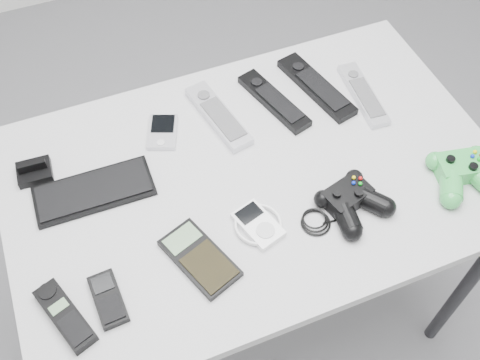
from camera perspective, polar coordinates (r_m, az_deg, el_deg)
name	(u,v)px	position (r m, az deg, el deg)	size (l,w,h in m)	color
floor	(264,282)	(1.89, 2.42, -10.27)	(3.50, 3.50, 0.00)	slate
desk	(254,189)	(1.28, 1.39, -0.96)	(1.07, 0.69, 0.72)	#A6A6A9
pda_keyboard	(94,191)	(1.23, -14.62, -1.06)	(0.25, 0.11, 0.02)	black
dock_bracket	(33,169)	(1.29, -20.27, 1.05)	(0.07, 0.06, 0.04)	black
pda	(162,132)	(1.30, -7.88, 4.89)	(0.06, 0.10, 0.02)	silver
remote_silver_a	(218,115)	(1.32, -2.22, 6.59)	(0.06, 0.22, 0.02)	silver
remote_black_a	(274,100)	(1.35, 3.46, 8.08)	(0.05, 0.22, 0.02)	black
remote_black_b	(316,86)	(1.40, 7.76, 9.42)	(0.06, 0.24, 0.02)	black
remote_silver_b	(363,94)	(1.40, 12.40, 8.53)	(0.05, 0.21, 0.02)	silver
mobile_phone	(108,299)	(1.10, -13.26, -11.67)	(0.05, 0.11, 0.02)	black
cordless_handset	(65,315)	(1.10, -17.37, -12.99)	(0.05, 0.15, 0.02)	black
calculator	(200,258)	(1.11, -4.13, -7.90)	(0.08, 0.17, 0.02)	black
mp3_player	(258,224)	(1.14, 1.85, -4.52)	(0.10, 0.10, 0.02)	white
controller_black	(352,200)	(1.18, 11.28, -1.98)	(0.23, 0.15, 0.05)	black
controller_green	(464,172)	(1.29, 21.79, 0.79)	(0.14, 0.16, 0.05)	green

